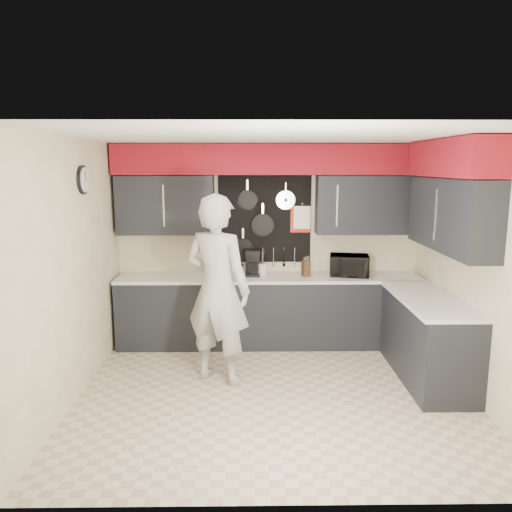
{
  "coord_description": "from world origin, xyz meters",
  "views": [
    {
      "loc": [
        -0.26,
        -4.84,
        2.33
      ],
      "look_at": [
        -0.18,
        0.5,
        1.35
      ],
      "focal_mm": 35.0,
      "sensor_mm": 36.0,
      "label": 1
    }
  ],
  "objects_px": {
    "microwave": "(349,265)",
    "person": "(217,290)",
    "coffee_maker": "(253,262)",
    "knife_block": "(306,268)",
    "utensil_crock": "(262,269)"
  },
  "relations": [
    {
      "from": "utensil_crock",
      "to": "knife_block",
      "type": "bearing_deg",
      "value": -9.56
    },
    {
      "from": "microwave",
      "to": "coffee_maker",
      "type": "distance_m",
      "value": 1.24
    },
    {
      "from": "knife_block",
      "to": "microwave",
      "type": "bearing_deg",
      "value": -16.13
    },
    {
      "from": "microwave",
      "to": "person",
      "type": "bearing_deg",
      "value": -136.51
    },
    {
      "from": "microwave",
      "to": "person",
      "type": "distance_m",
      "value": 1.97
    },
    {
      "from": "knife_block",
      "to": "utensil_crock",
      "type": "bearing_deg",
      "value": 151.65
    },
    {
      "from": "microwave",
      "to": "coffee_maker",
      "type": "height_order",
      "value": "coffee_maker"
    },
    {
      "from": "knife_block",
      "to": "utensil_crock",
      "type": "height_order",
      "value": "knife_block"
    },
    {
      "from": "coffee_maker",
      "to": "knife_block",
      "type": "bearing_deg",
      "value": -2.76
    },
    {
      "from": "person",
      "to": "knife_block",
      "type": "bearing_deg",
      "value": -108.86
    },
    {
      "from": "utensil_crock",
      "to": "coffee_maker",
      "type": "bearing_deg",
      "value": -167.94
    },
    {
      "from": "utensil_crock",
      "to": "coffee_maker",
      "type": "xyz_separation_m",
      "value": [
        -0.13,
        -0.03,
        0.1
      ]
    },
    {
      "from": "coffee_maker",
      "to": "person",
      "type": "distance_m",
      "value": 1.22
    },
    {
      "from": "microwave",
      "to": "knife_block",
      "type": "bearing_deg",
      "value": -168.29
    },
    {
      "from": "microwave",
      "to": "coffee_maker",
      "type": "relative_size",
      "value": 1.45
    }
  ]
}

